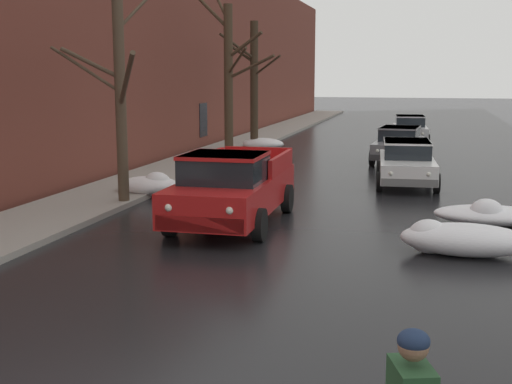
# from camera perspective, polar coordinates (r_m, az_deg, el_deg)

# --- Properties ---
(left_sidewalk_slab) EXTENTS (2.57, 80.00, 0.14)m
(left_sidewalk_slab) POSITION_cam_1_polar(r_m,az_deg,el_deg) (24.94, -6.75, 2.00)
(left_sidewalk_slab) COLOR gray
(left_sidewalk_slab) RESTS_ON ground
(brick_townhouse_facade) EXTENTS (0.63, 80.00, 9.41)m
(brick_townhouse_facade) POSITION_cam_1_polar(r_m,az_deg,el_deg) (25.41, -10.82, 12.52)
(brick_townhouse_facade) COLOR brown
(brick_townhouse_facade) RESTS_ON ground
(snow_bank_near_corner_left) EXTENTS (1.89, 1.28, 0.71)m
(snow_bank_near_corner_left) POSITION_cam_1_polar(r_m,az_deg,el_deg) (19.82, -8.86, 0.56)
(snow_bank_near_corner_left) COLOR white
(snow_bank_near_corner_left) RESTS_ON ground
(snow_bank_along_left_kerb) EXTENTS (2.52, 1.13, 0.68)m
(snow_bank_along_left_kerb) POSITION_cam_1_polar(r_m,az_deg,el_deg) (13.74, 16.88, -3.87)
(snow_bank_along_left_kerb) COLOR white
(snow_bank_along_left_kerb) RESTS_ON ground
(snow_bank_near_corner_right) EXTENTS (2.65, 1.35, 0.65)m
(snow_bank_near_corner_right) POSITION_cam_1_polar(r_m,az_deg,el_deg) (16.76, 19.35, -1.84)
(snow_bank_near_corner_right) COLOR white
(snow_bank_near_corner_right) RESTS_ON ground
(snow_bank_along_right_kerb) EXTENTS (1.98, 1.26, 0.55)m
(snow_bank_along_right_kerb) POSITION_cam_1_polar(r_m,az_deg,el_deg) (31.63, 0.64, 4.12)
(snow_bank_along_right_kerb) COLOR white
(snow_bank_along_right_kerb) RESTS_ON ground
(bare_tree_second_along_sidewalk) EXTENTS (3.14, 3.05, 5.71)m
(bare_tree_second_along_sidewalk) POSITION_cam_1_polar(r_m,az_deg,el_deg) (18.10, -11.59, 8.17)
(bare_tree_second_along_sidewalk) COLOR #4C3D2D
(bare_tree_second_along_sidewalk) RESTS_ON ground
(bare_tree_mid_block) EXTENTS (3.32, 3.06, 7.41)m
(bare_tree_mid_block) POSITION_cam_1_polar(r_m,az_deg,el_deg) (27.44, -2.30, 9.83)
(bare_tree_mid_block) COLOR #423323
(bare_tree_mid_block) RESTS_ON ground
(bare_tree_far_down_block) EXTENTS (2.65, 2.12, 5.93)m
(bare_tree_far_down_block) POSITION_cam_1_polar(r_m,az_deg,el_deg) (31.45, -0.22, 9.24)
(bare_tree_far_down_block) COLOR #382B1E
(bare_tree_far_down_block) RESTS_ON ground
(pickup_truck_red_approaching_near_lane) EXTENTS (2.29, 5.35, 1.76)m
(pickup_truck_red_approaching_near_lane) POSITION_cam_1_polar(r_m,az_deg,el_deg) (15.73, -2.06, 0.37)
(pickup_truck_red_approaching_near_lane) COLOR red
(pickup_truck_red_approaching_near_lane) RESTS_ON ground
(sedan_white_parked_kerbside_close) EXTENTS (2.11, 4.54, 1.42)m
(sedan_white_parked_kerbside_close) POSITION_cam_1_polar(r_m,az_deg,el_deg) (21.99, 12.71, 2.55)
(sedan_white_parked_kerbside_close) COLOR silver
(sedan_white_parked_kerbside_close) RESTS_ON ground
(sedan_grey_parked_kerbside_mid) EXTENTS (2.13, 4.37, 1.42)m
(sedan_grey_parked_kerbside_mid) POSITION_cam_1_polar(r_m,az_deg,el_deg) (27.63, 12.09, 4.05)
(sedan_grey_parked_kerbside_mid) COLOR slate
(sedan_grey_parked_kerbside_mid) RESTS_ON ground
(sedan_silver_parked_far_down_block) EXTENTS (2.05, 4.20, 1.42)m
(sedan_silver_parked_far_down_block) POSITION_cam_1_polar(r_m,az_deg,el_deg) (35.42, 12.98, 5.28)
(sedan_silver_parked_far_down_block) COLOR #B7B7BC
(sedan_silver_parked_far_down_block) RESTS_ON ground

